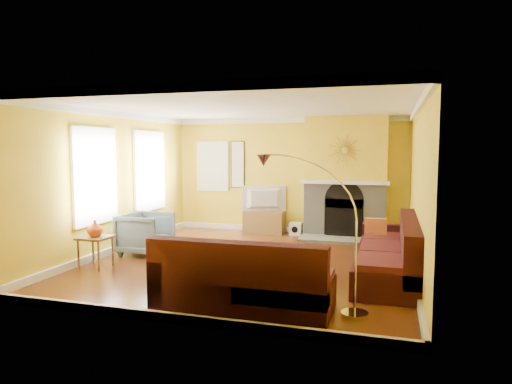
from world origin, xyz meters
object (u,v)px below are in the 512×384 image
(media_console, at_px, (264,222))
(side_table, at_px, (96,252))
(sectional_sofa, at_px, (306,250))
(armchair, at_px, (146,233))
(coffee_table, at_px, (289,265))
(arc_lamp, at_px, (312,235))

(media_console, relative_size, side_table, 1.78)
(media_console, bearing_deg, side_table, -115.71)
(sectional_sofa, xyz_separation_m, armchair, (-3.20, 0.78, -0.06))
(coffee_table, distance_m, arc_lamp, 1.75)
(coffee_table, relative_size, side_table, 1.71)
(media_console, distance_m, arc_lamp, 5.30)
(coffee_table, distance_m, media_console, 3.68)
(arc_lamp, bearing_deg, sectional_sofa, 102.94)
(media_console, bearing_deg, sectional_sofa, -64.87)
(side_table, bearing_deg, media_console, 64.29)
(sectional_sofa, bearing_deg, coffee_table, 169.09)
(armchair, bearing_deg, media_console, -30.09)
(sectional_sofa, xyz_separation_m, media_console, (-1.63, 3.48, -0.19))
(coffee_table, relative_size, armchair, 1.05)
(sectional_sofa, relative_size, coffee_table, 4.23)
(media_console, height_order, arc_lamp, arc_lamp)
(sectional_sofa, distance_m, armchair, 3.29)
(arc_lamp, bearing_deg, coffee_table, 112.36)
(armchair, relative_size, arc_lamp, 0.45)
(side_table, relative_size, arc_lamp, 0.28)
(side_table, bearing_deg, coffee_table, 7.31)
(coffee_table, height_order, arc_lamp, arc_lamp)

